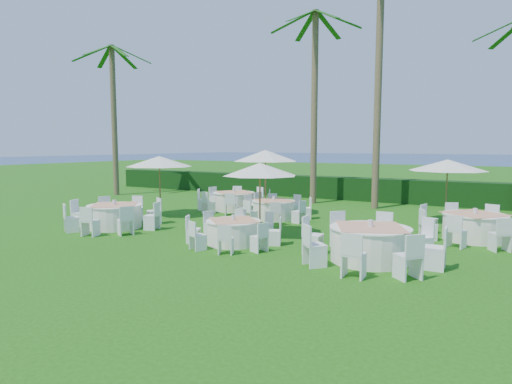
% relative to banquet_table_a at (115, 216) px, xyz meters
% --- Properties ---
extents(ground, '(120.00, 120.00, 0.00)m').
position_rel_banquet_table_a_xyz_m(ground, '(5.43, -0.02, -0.44)').
color(ground, '#1E520E').
rests_on(ground, ground).
extents(hedge, '(34.00, 1.00, 1.20)m').
position_rel_banquet_table_a_xyz_m(hedge, '(5.43, 11.98, 0.16)').
color(hedge, black).
rests_on(hedge, ground).
extents(ocean, '(260.00, 260.00, 0.00)m').
position_rel_banquet_table_a_xyz_m(ocean, '(5.43, 101.98, -0.44)').
color(ocean, navy).
rests_on(ocean, ground).
extents(banquet_table_a, '(3.28, 3.28, 0.99)m').
position_rel_banquet_table_a_xyz_m(banquet_table_a, '(0.00, 0.00, 0.00)').
color(banquet_table_a, white).
rests_on(banquet_table_a, ground).
extents(banquet_table_b, '(2.74, 2.74, 0.87)m').
position_rel_banquet_table_a_xyz_m(banquet_table_b, '(5.00, -0.03, -0.06)').
color(banquet_table_b, white).
rests_on(banquet_table_b, ground).
extents(banquet_table_c, '(3.50, 3.50, 1.05)m').
position_rel_banquet_table_a_xyz_m(banquet_table_c, '(9.01, 0.04, 0.03)').
color(banquet_table_c, white).
rests_on(banquet_table_c, ground).
extents(banquet_table_d, '(3.22, 3.22, 0.98)m').
position_rel_banquet_table_a_xyz_m(banquet_table_d, '(1.41, 5.61, -0.01)').
color(banquet_table_d, white).
rests_on(banquet_table_d, ground).
extents(banquet_table_e, '(2.95, 2.95, 0.90)m').
position_rel_banquet_table_a_xyz_m(banquet_table_e, '(4.04, 4.42, -0.04)').
color(banquet_table_e, white).
rests_on(banquet_table_e, ground).
extents(banquet_table_f, '(3.26, 3.26, 0.99)m').
position_rel_banquet_table_a_xyz_m(banquet_table_f, '(11.15, 4.06, -0.00)').
color(banquet_table_f, white).
rests_on(banquet_table_f, ground).
extents(umbrella_a, '(2.65, 2.65, 2.47)m').
position_rel_banquet_table_a_xyz_m(umbrella_a, '(-0.33, 2.70, 1.82)').
color(umbrella_a, brown).
rests_on(umbrella_a, ground).
extents(umbrella_b, '(2.40, 2.40, 2.35)m').
position_rel_banquet_table_a_xyz_m(umbrella_b, '(5.15, 1.29, 1.71)').
color(umbrella_b, brown).
rests_on(umbrella_b, ground).
extents(umbrella_c, '(2.72, 2.72, 2.72)m').
position_rel_banquet_table_a_xyz_m(umbrella_c, '(3.22, 5.23, 2.04)').
color(umbrella_c, brown).
rests_on(umbrella_c, ground).
extents(umbrella_d, '(2.73, 2.73, 2.39)m').
position_rel_banquet_table_a_xyz_m(umbrella_d, '(10.08, 6.56, 1.74)').
color(umbrella_d, brown).
rests_on(umbrella_d, ground).
extents(palm_b, '(4.27, 4.36, 9.46)m').
position_rel_banquet_table_a_xyz_m(palm_b, '(3.59, 9.63, 4.76)').
color(palm_b, brown).
rests_on(palm_b, ground).
extents(palm_c, '(4.31, 4.33, 11.70)m').
position_rel_banquet_table_a_xyz_m(palm_c, '(6.78, 9.32, 5.90)').
color(palm_c, brown).
rests_on(palm_c, ground).
extents(palm_f, '(4.19, 4.39, 8.66)m').
position_rel_banquet_table_a_xyz_m(palm_f, '(-7.97, 7.33, 4.35)').
color(palm_f, brown).
rests_on(palm_f, ground).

